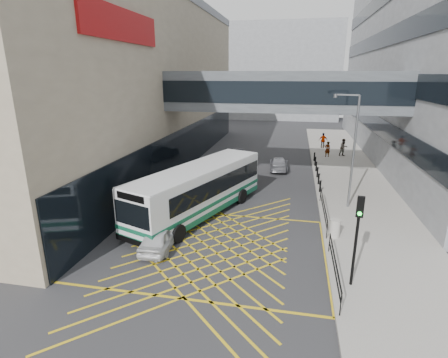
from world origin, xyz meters
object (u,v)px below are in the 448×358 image
Objects in this scene: car_dark at (233,156)px; litter_bin at (335,228)px; car_white at (160,237)px; car_silver at (279,163)px; street_lamp at (352,145)px; pedestrian_a at (327,149)px; traffic_light at (357,229)px; pedestrian_b at (344,148)px; bus at (200,189)px; pedestrian_c at (323,140)px.

litter_bin is (8.47, -15.85, -0.10)m from car_dark.
car_white is 3.90× the size of litter_bin.
car_silver is 0.55× the size of street_lamp.
pedestrian_a is at bearing 109.56° from street_lamp.
car_silver is at bearing -109.86° from car_white.
traffic_light reaches higher than pedestrian_a.
traffic_light is 2.44× the size of pedestrian_a.
pedestrian_a is 1.93m from pedestrian_b.
pedestrian_c is (9.19, 22.69, -0.68)m from bus.
car_dark is 17.97m from litter_bin.
pedestrian_c is (0.97, 24.67, 0.39)m from litter_bin.
car_white is 29.31m from pedestrian_c.
car_silver is 7.57m from pedestrian_a.
bus is at bearing -143.32° from street_lamp.
car_silver is 19.35m from traffic_light.
traffic_light is at bearing 99.18° from car_silver.
pedestrian_a is at bearing 89.14° from pedestrian_c.
litter_bin is 19.85m from pedestrian_a.
pedestrian_c is at bearing 87.75° from litter_bin.
traffic_light is (4.04, -18.79, 2.18)m from car_silver.
bus is at bearing 69.67° from car_dark.
pedestrian_a is (9.33, 17.83, -0.73)m from bus.
bus is 11.66× the size of litter_bin.
litter_bin is at bearing 85.33° from pedestrian_c.
bus is 6.98× the size of pedestrian_a.
pedestrian_c is at bearing 88.48° from bus.
bus is at bearing 41.54° from pedestrian_a.
pedestrian_c is at bearing 109.85° from street_lamp.
pedestrian_a is at bearing 86.82° from litter_bin.
car_white is 0.96× the size of traffic_light.
pedestrian_a is at bearing 96.10° from traffic_light.
car_dark is 5.02m from car_silver.
bus is at bearing 66.86° from car_silver.
traffic_light reaches higher than car_silver.
car_silver is at bearing 137.91° from street_lamp.
bus reaches higher than car_dark.
street_lamp is at bearing 38.04° from bus.
pedestrian_b is at bearing 79.84° from bus.
traffic_light is at bearing 86.18° from pedestrian_c.
bus is at bearing 149.64° from traffic_light.
car_silver is at bearing 90.34° from bus.
street_lamp reaches higher than car_dark.
street_lamp is 7.40× the size of litter_bin.
pedestrian_b reaches higher than litter_bin.
pedestrian_b is at bearing -175.83° from pedestrian_a.
car_silver is at bearing 137.63° from car_dark.
car_white is 0.81× the size of car_dark.
traffic_light reaches higher than pedestrian_c.
pedestrian_c reaches higher than pedestrian_a.
bus is at bearing -146.52° from pedestrian_b.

